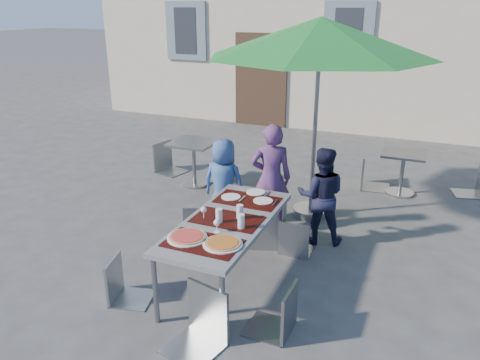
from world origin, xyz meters
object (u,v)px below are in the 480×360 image
at_px(pizza_near_left, 187,237).
at_px(chair_1, 261,205).
at_px(dining_table, 227,224).
at_px(child_1, 271,179).
at_px(bg_chair_l_1, 372,152).
at_px(cafe_table_1, 403,167).
at_px(child_2, 321,196).
at_px(cafe_table_0, 194,156).
at_px(bg_chair_r_1, 479,162).
at_px(bg_chair_l_0, 166,139).
at_px(chair_4, 280,282).
at_px(chair_2, 296,217).
at_px(chair_0, 201,200).
at_px(chair_3, 121,256).
at_px(child_0, 224,183).
at_px(patio_umbrella, 320,38).
at_px(chair_5, 199,285).
at_px(pizza_near_right, 223,243).
at_px(bg_chair_r_0, 226,151).

bearing_deg(pizza_near_left, chair_1, 81.63).
xyz_separation_m(dining_table, child_1, (-0.01, 1.39, 0.02)).
bearing_deg(bg_chair_l_1, pizza_near_left, -105.94).
height_order(child_1, cafe_table_1, child_1).
bearing_deg(bg_chair_l_1, child_2, -98.09).
distance_m(child_2, cafe_table_0, 2.63).
bearing_deg(bg_chair_r_1, bg_chair_l_0, -169.72).
bearing_deg(child_2, chair_4, 79.31).
bearing_deg(dining_table, bg_chair_r_1, 56.04).
bearing_deg(bg_chair_r_1, chair_2, -125.43).
relative_size(cafe_table_0, bg_chair_l_0, 0.74).
distance_m(bg_chair_l_1, bg_chair_r_1, 1.61).
relative_size(chair_0, chair_3, 1.14).
height_order(chair_2, chair_3, chair_3).
bearing_deg(chair_0, child_2, 24.17).
bearing_deg(bg_chair_l_1, chair_1, -109.92).
relative_size(chair_4, bg_chair_r_1, 0.98).
bearing_deg(child_0, chair_4, 126.47).
bearing_deg(pizza_near_left, chair_4, -1.97).
distance_m(chair_0, chair_1, 0.74).
relative_size(child_2, bg_chair_l_0, 1.22).
distance_m(child_0, patio_umbrella, 2.21).
relative_size(pizza_near_left, chair_5, 0.38).
bearing_deg(cafe_table_1, child_0, -135.64).
bearing_deg(cafe_table_1, chair_2, -111.55).
distance_m(child_2, chair_3, 2.52).
relative_size(child_2, cafe_table_0, 1.65).
relative_size(pizza_near_left, cafe_table_0, 0.51).
bearing_deg(pizza_near_right, chair_4, -4.82).
relative_size(child_2, chair_2, 1.46).
bearing_deg(bg_chair_l_0, chair_3, -65.17).
xyz_separation_m(bg_chair_l_0, bg_chair_r_0, (1.15, 0.03, -0.09)).
xyz_separation_m(child_1, bg_chair_l_0, (-2.47, 1.47, -0.13)).
height_order(pizza_near_left, bg_chair_r_1, bg_chair_r_1).
height_order(chair_1, bg_chair_r_0, chair_1).
distance_m(pizza_near_left, chair_3, 0.74).
distance_m(chair_5, patio_umbrella, 3.52).
height_order(child_1, bg_chair_l_0, child_1).
xyz_separation_m(child_0, chair_3, (-0.21, -1.98, -0.10)).
xyz_separation_m(pizza_near_right, bg_chair_l_1, (0.78, 3.97, -0.16)).
height_order(child_0, chair_5, child_0).
distance_m(pizza_near_right, bg_chair_r_1, 4.90).
xyz_separation_m(bg_chair_r_0, bg_chair_l_1, (2.30, 0.57, 0.10)).
bearing_deg(bg_chair_r_0, chair_0, -73.19).
bearing_deg(chair_1, bg_chair_r_0, 124.57).
bearing_deg(child_1, chair_1, 73.30).
distance_m(child_1, cafe_table_0, 2.01).
relative_size(bg_chair_l_0, bg_chair_r_1, 1.09).
height_order(pizza_near_left, chair_4, chair_4).
bearing_deg(chair_3, bg_chair_r_0, 97.82).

